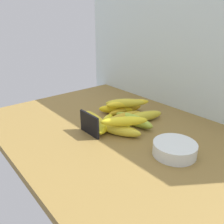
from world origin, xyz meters
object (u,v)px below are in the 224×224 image
banana_2 (134,120)px  banana_10 (125,103)px  banana_5 (97,120)px  banana_4 (120,130)px  banana_1 (106,124)px  banana_8 (116,109)px  banana_11 (128,103)px  banana_7 (125,110)px  banana_9 (123,122)px  banana_6 (124,126)px  banana_0 (143,117)px  banana_3 (122,118)px  chalkboard_sign (90,125)px  fruit_bowl (175,149)px

banana_2 → banana_10: 12.09cm
banana_5 → banana_4: bearing=4.2°
banana_1 → banana_5: bearing=-177.7°
banana_8 → banana_11: 6.37cm
banana_7 → banana_11: banana_11 is taller
banana_9 → banana_2: bearing=111.9°
banana_6 → banana_7: size_ratio=0.87×
banana_7 → banana_10: bearing=-59.7°
banana_0 → banana_11: banana_11 is taller
banana_2 → banana_11: 11.93cm
banana_3 → banana_4: same height
banana_10 → banana_11: 1.34cm
chalkboard_sign → banana_2: 19.08cm
banana_8 → banana_9: size_ratio=0.88×
banana_1 → banana_2: (4.95, 10.78, 0.08)cm
banana_5 → banana_11: size_ratio=1.04×
fruit_bowl → banana_1: (-28.76, -5.41, 0.02)cm
banana_0 → banana_2: bearing=-90.4°
banana_4 → banana_8: same height
banana_1 → banana_5: (-5.69, -0.23, -0.33)cm
banana_3 → banana_10: size_ratio=1.22×
banana_5 → banana_9: (14.47, 1.45, 4.06)cm
banana_6 → banana_8: 16.48cm
banana_3 → banana_11: size_ratio=1.05×
chalkboard_sign → banana_11: size_ratio=0.55×
banana_1 → banana_10: (-5.71, 15.41, 3.42)cm
fruit_bowl → banana_9: bearing=-168.2°
fruit_bowl → banana_10: size_ratio=0.82×
banana_2 → banana_3: (-4.86, -2.35, -0.12)cm
banana_2 → banana_9: bearing=-68.1°
banana_3 → banana_6: size_ratio=1.33×
fruit_bowl → banana_11: 35.72cm
banana_2 → banana_6: (0.40, -5.71, -0.44)cm
banana_3 → banana_10: (-5.79, 6.98, 3.45)cm
banana_9 → banana_3: bearing=140.4°
fruit_bowl → banana_2: (-23.82, 5.37, 0.10)cm
banana_5 → banana_11: banana_11 is taller
banana_9 → banana_1: bearing=-172.1°
banana_1 → banana_3: same height
banana_1 → banana_9: bearing=7.9°
banana_2 → banana_7: size_ratio=1.03×
banana_7 → banana_3: bearing=-51.2°
chalkboard_sign → banana_9: (9.01, 8.74, 1.98)cm
banana_1 → banana_2: 11.86cm
banana_1 → banana_2: size_ratio=0.90×
banana_3 → banana_11: bearing=122.2°
fruit_bowl → banana_8: fruit_bowl is taller
banana_10 → banana_3: bearing=-50.4°
banana_1 → banana_4: size_ratio=1.05×
banana_11 → banana_4: bearing=-51.0°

